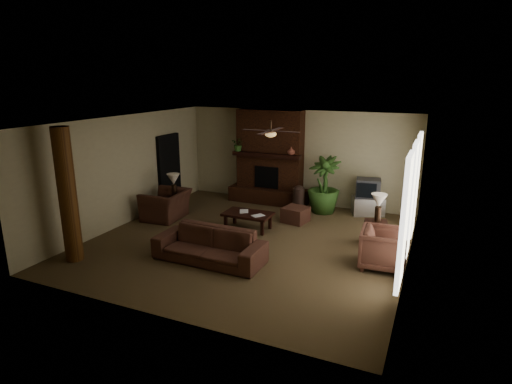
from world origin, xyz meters
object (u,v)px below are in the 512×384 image
at_px(ottoman, 296,215).
at_px(floor_vase, 298,197).
at_px(armchair_right, 383,247).
at_px(side_table_right, 375,233).
at_px(armchair_left, 166,200).
at_px(lamp_left, 174,181).
at_px(tv_stand, 368,206).
at_px(log_column, 68,196).
at_px(sofa, 209,240).
at_px(coffee_table, 248,215).
at_px(lamp_right, 379,203).
at_px(floor_plant, 323,197).
at_px(side_table_left, 174,206).

distance_m(ottoman, floor_vase, 0.93).
relative_size(armchair_right, ottoman, 1.49).
relative_size(armchair_right, side_table_right, 1.63).
distance_m(armchair_left, floor_vase, 3.69).
bearing_deg(side_table_right, ottoman, 160.44).
xyz_separation_m(armchair_right, lamp_left, (-5.70, 1.06, 0.55)).
distance_m(tv_stand, lamp_left, 5.41).
height_order(log_column, armchair_left, log_column).
xyz_separation_m(log_column, ottoman, (3.50, 4.15, -1.20)).
xyz_separation_m(sofa, armchair_right, (3.36, 1.12, -0.01)).
bearing_deg(armchair_left, coffee_table, 88.91).
bearing_deg(coffee_table, log_column, -129.43).
distance_m(log_column, floor_vase, 6.08).
relative_size(armchair_left, side_table_right, 2.14).
height_order(log_column, armchair_right, log_column).
bearing_deg(floor_vase, side_table_right, -34.54).
distance_m(ottoman, tv_stand, 2.16).
distance_m(lamp_left, lamp_right, 5.40).
height_order(floor_vase, floor_plant, floor_plant).
distance_m(tv_stand, floor_vase, 1.94).
bearing_deg(log_column, floor_vase, 56.80).
xyz_separation_m(armchair_left, lamp_right, (5.49, 0.41, 0.49)).
xyz_separation_m(sofa, ottoman, (0.86, 3.06, -0.25)).
relative_size(floor_plant, side_table_right, 2.91).
distance_m(side_table_right, lamp_right, 0.73).
bearing_deg(side_table_left, armchair_right, -10.89).
bearing_deg(log_column, armchair_left, 86.17).
height_order(log_column, floor_plant, log_column).
xyz_separation_m(log_column, floor_plant, (3.94, 5.27, -0.95)).
relative_size(floor_plant, lamp_left, 2.46).
bearing_deg(floor_vase, side_table_left, -150.87).
distance_m(armchair_left, side_table_left, 0.40).
bearing_deg(armchair_left, floor_vase, 118.96).
bearing_deg(floor_plant, ottoman, -111.65).
relative_size(armchair_right, coffee_table, 0.75).
relative_size(ottoman, side_table_left, 1.09).
relative_size(tv_stand, floor_plant, 0.53).
height_order(armchair_left, lamp_left, lamp_left).
relative_size(log_column, tv_stand, 3.29).
relative_size(sofa, floor_vase, 3.02).
bearing_deg(ottoman, sofa, -105.71).
xyz_separation_m(lamp_left, side_table_right, (5.38, 0.11, -0.73)).
relative_size(ottoman, floor_vase, 0.78).
height_order(floor_vase, lamp_right, lamp_right).
height_order(armchair_right, side_table_right, armchair_right).
bearing_deg(lamp_right, armchair_right, -75.82).
distance_m(sofa, armchair_right, 3.54).
bearing_deg(side_table_left, sofa, -42.89).
xyz_separation_m(floor_plant, lamp_left, (-3.65, -2.00, 0.55)).
height_order(floor_vase, lamp_left, lamp_left).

